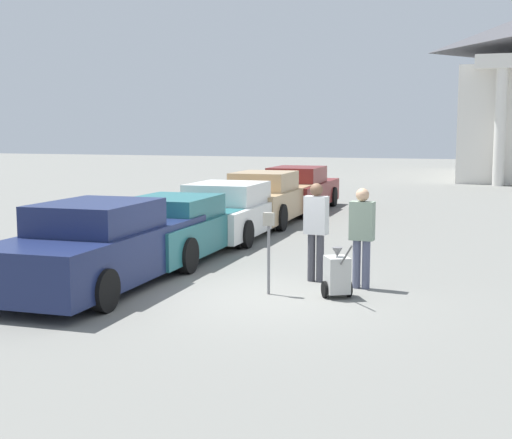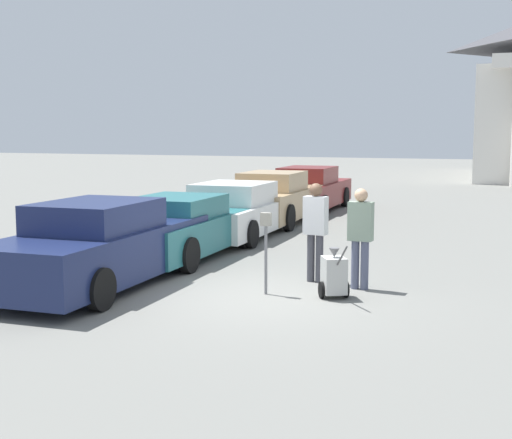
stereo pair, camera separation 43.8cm
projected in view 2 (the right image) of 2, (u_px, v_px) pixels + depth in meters
The scene contains 10 objects.
ground_plane at pixel (254, 296), 11.98m from camera, with size 120.00×120.00×0.00m, color slate.
parked_car_navy at pixel (102, 246), 12.68m from camera, with size 2.14×5.25×1.54m.
parked_car_teal at pixel (180, 228), 15.54m from camera, with size 2.09×5.06×1.36m.
parked_car_white at pixel (236, 212), 18.48m from camera, with size 2.20×5.06×1.43m.
parked_car_tan at pixel (274, 199), 21.25m from camera, with size 2.09×4.91×1.55m.
parked_car_maroon at pixel (309, 190), 24.61m from camera, with size 2.12×5.34×1.52m.
parking_meter at pixel (266, 238), 11.99m from camera, with size 0.18×0.09×1.40m.
person_worker at pixel (315, 226), 12.97m from camera, with size 0.44×0.27×1.82m.
person_supervisor at pixel (360, 232), 12.38m from camera, with size 0.43×0.25×1.77m.
equipment_cart at pixel (334, 275), 11.80m from camera, with size 0.66×0.95×1.00m.
Camera 2 is at (4.22, -10.95, 2.77)m, focal length 50.00 mm.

